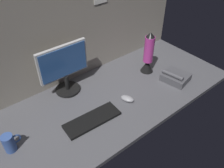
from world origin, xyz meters
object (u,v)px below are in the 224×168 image
Objects in this scene: keyboard at (92,120)px; lava_lamp at (148,56)px; monitor at (64,68)px; mug_ceramic_blue at (9,143)px; desk_phone at (175,77)px; mouse at (127,99)px.

keyboard is 1.07× the size of lava_lamp.
lava_lamp is at bearing 17.38° from keyboard.
mug_ceramic_blue is (-51.49, -25.90, -14.20)cm from monitor.
lava_lamp is at bearing -17.19° from monitor.
monitor is at bearing 162.81° from lava_lamp.
mug_ceramic_blue is 124.11cm from desk_phone.
monitor is 3.84× the size of mouse.
desk_phone is at bearing -30.73° from monitor.
desk_phone is at bearing -7.69° from mug_ceramic_blue.
mouse is at bearing -7.74° from mug_ceramic_blue.
monitor is 41.57cm from keyboard.
mug_ceramic_blue is 0.33× the size of lava_lamp.
monitor is 59.36cm from mug_ceramic_blue.
lava_lamp is at bearing 109.46° from desk_phone.
monitor is 1.07× the size of lava_lamp.
desk_phone is (44.51, -5.94, 1.49)cm from mouse.
lava_lamp is at bearing 2.30° from mouse.
keyboard is 75.10cm from desk_phone.
desk_phone is (74.85, -5.66, 2.19)cm from keyboard.
mouse is 0.44× the size of desk_phone.
mug_ceramic_blue is 0.52× the size of desk_phone.
lava_lamp is 26.78cm from desk_phone.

